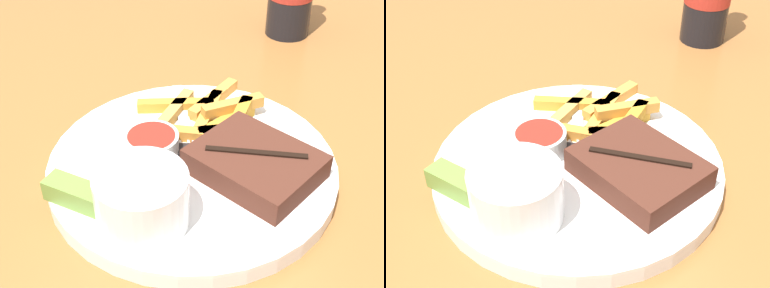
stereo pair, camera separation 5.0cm
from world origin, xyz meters
TOP-DOWN VIEW (x-y plane):
  - dining_table at (0.00, 0.00)m, footprint 1.19×1.08m
  - dinner_plate at (0.00, 0.00)m, footprint 0.28×0.28m
  - steak_portion at (0.05, 0.03)m, footprint 0.12×0.10m
  - fries_pile at (-0.04, 0.06)m, footprint 0.12×0.13m
  - coleslaw_cup at (0.03, -0.08)m, footprint 0.08×0.08m
  - dipping_sauce_cup at (-0.03, -0.02)m, footprint 0.05×0.05m
  - pickle_spear at (-0.02, -0.11)m, footprint 0.07×0.05m
  - fork_utensil at (-0.06, 0.04)m, footprint 0.12×0.08m
  - knife_utensil at (0.01, 0.03)m, footprint 0.12×0.14m

SIDE VIEW (x-z plane):
  - dining_table at x=0.00m, z-range 0.29..1.03m
  - dinner_plate at x=0.00m, z-range 0.74..0.76m
  - fork_utensil at x=-0.06m, z-range 0.76..0.76m
  - knife_utensil at x=0.01m, z-range 0.76..0.77m
  - fries_pile at x=-0.04m, z-range 0.76..0.78m
  - pickle_spear at x=-0.02m, z-range 0.76..0.78m
  - steak_portion at x=0.05m, z-range 0.76..0.79m
  - dipping_sauce_cup at x=-0.03m, z-range 0.76..0.79m
  - coleslaw_cup at x=0.03m, z-range 0.76..0.81m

